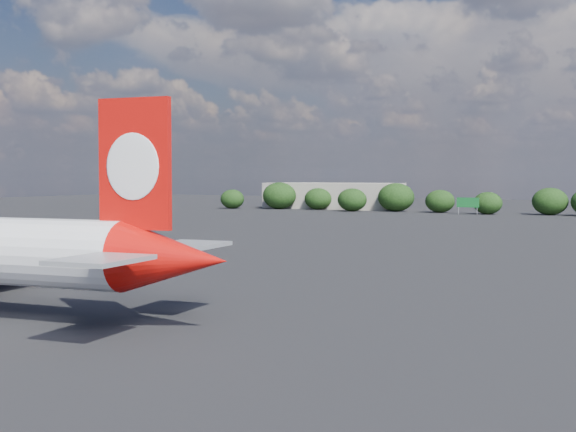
% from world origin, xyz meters
% --- Properties ---
extents(ground, '(500.00, 500.00, 0.00)m').
position_xyz_m(ground, '(0.00, 60.00, 0.00)').
color(ground, black).
rests_on(ground, ground).
extents(terminal_building, '(42.00, 16.00, 8.00)m').
position_xyz_m(terminal_building, '(-65.00, 192.00, 4.00)').
color(terminal_building, gray).
rests_on(terminal_building, ground).
extents(highway_sign, '(6.00, 0.30, 4.50)m').
position_xyz_m(highway_sign, '(-18.00, 176.00, 3.13)').
color(highway_sign, '#135F25').
rests_on(highway_sign, ground).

